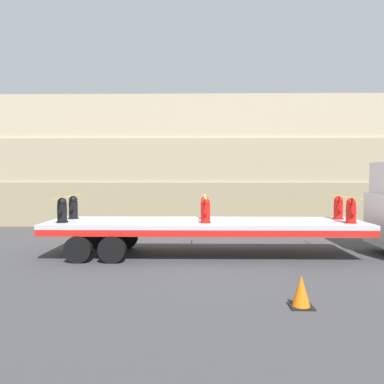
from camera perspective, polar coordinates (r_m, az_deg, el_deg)
ground_plane at (r=12.58m, az=2.02°, el=-9.60°), size 120.00×120.00×0.00m
rock_cliff at (r=20.67m, az=1.63°, el=4.69°), size 60.00×3.30×6.83m
flatbed_trailer at (r=12.41m, az=-0.66°, el=-5.30°), size 10.32×2.52×1.15m
fire_hydrant_black_near_0 at (r=12.59m, az=-19.19°, el=-2.68°), size 0.37×0.53×0.79m
fire_hydrant_black_far_0 at (r=13.58m, az=-17.64°, el=-2.28°), size 0.37×0.53×0.79m
fire_hydrant_red_near_1 at (r=11.82m, az=2.07°, el=-2.87°), size 0.37×0.53×0.79m
fire_hydrant_red_far_1 at (r=12.87m, az=1.99°, el=-2.43°), size 0.37×0.53×0.79m
fire_hydrant_red_near_2 at (r=12.74m, az=23.06°, el=-2.68°), size 0.37×0.53×0.79m
fire_hydrant_red_far_2 at (r=13.73m, az=21.40°, el=-2.29°), size 0.37×0.53×0.79m
cargo_strap_rear at (r=13.06m, az=-18.41°, el=-0.65°), size 0.05×2.61×0.01m
cargo_strap_middle at (r=12.31m, az=2.03°, el=-0.71°), size 0.05×2.61×0.01m
cargo_strap_front at (r=13.21m, az=22.23°, el=-0.67°), size 0.05×2.61×0.01m
traffic_cone at (r=8.08m, az=16.29°, el=-14.33°), size 0.47×0.47×0.65m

